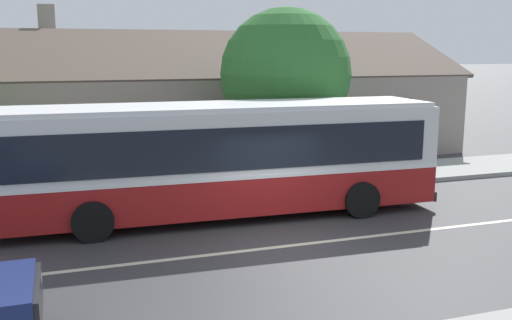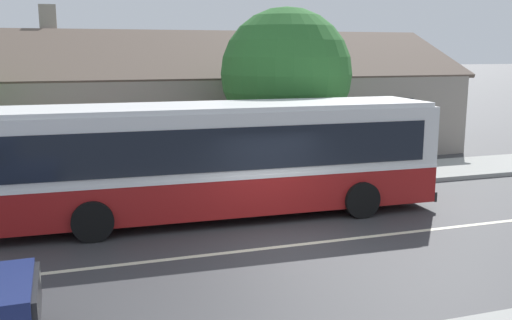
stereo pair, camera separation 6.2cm
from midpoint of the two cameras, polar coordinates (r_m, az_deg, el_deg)
ground_plane at (r=13.49m, az=3.30°, el=-8.56°), size 300.00×300.00×0.00m
sidewalk_far at (r=18.95m, az=-3.45°, el=-2.60°), size 60.00×3.00×0.15m
lane_divider_stripe at (r=13.49m, az=3.30°, el=-8.54°), size 60.00×0.16×0.01m
community_building at (r=26.41m, az=-6.35°, el=5.05°), size 22.82×9.91×6.42m
transit_bus at (r=15.44m, az=-4.00°, el=0.32°), size 12.21×3.03×3.08m
street_tree_primary at (r=19.88m, az=3.06°, el=8.28°), size 4.51×4.51×5.96m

